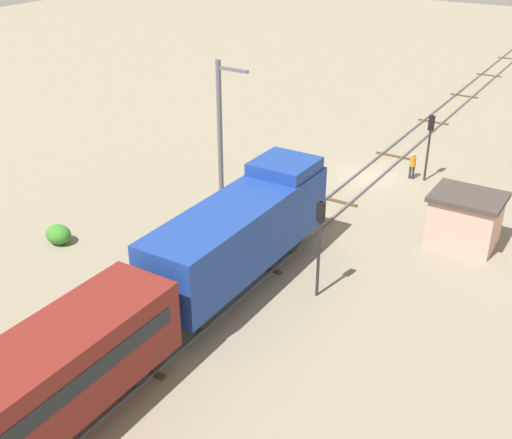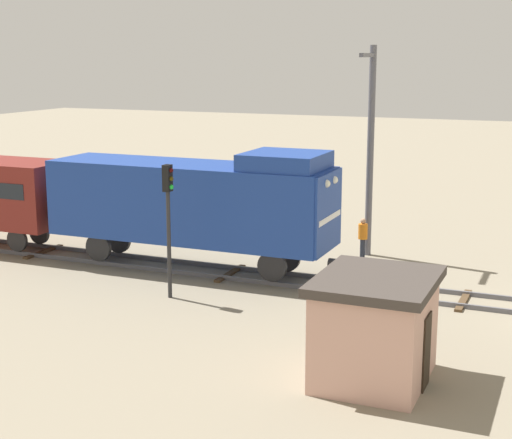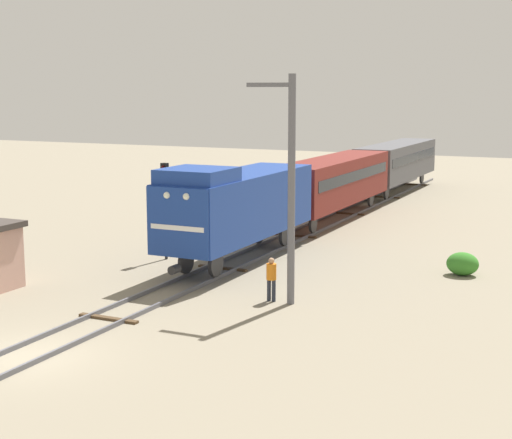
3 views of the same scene
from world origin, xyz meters
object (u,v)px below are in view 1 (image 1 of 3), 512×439
at_px(locomotive, 243,228).
at_px(traffic_signal_mid, 320,232).
at_px(traffic_signal_near, 430,136).
at_px(worker_by_signal, 233,199).
at_px(relay_hut, 465,219).
at_px(worker_near_track, 413,164).
at_px(catenary_mast, 221,136).

relative_size(locomotive, traffic_signal_mid, 2.52).
relative_size(traffic_signal_near, worker_by_signal, 2.47).
relative_size(locomotive, relay_hut, 3.31).
bearing_deg(worker_near_track, traffic_signal_mid, 46.86).
xyz_separation_m(traffic_signal_mid, worker_near_track, (1.00, -14.96, -2.18)).
bearing_deg(worker_by_signal, traffic_signal_mid, 103.95).
relative_size(traffic_signal_near, relay_hut, 1.20).
distance_m(traffic_signal_near, relay_hut, 8.31).
xyz_separation_m(traffic_signal_near, worker_near_track, (0.80, 0.18, -1.92)).
bearing_deg(locomotive, traffic_signal_mid, -167.31).
bearing_deg(locomotive, worker_by_signal, -52.49).
height_order(traffic_signal_mid, relay_hut, traffic_signal_mid).
bearing_deg(locomotive, traffic_signal_near, -101.37).
height_order(traffic_signal_near, traffic_signal_mid, traffic_signal_mid).
bearing_deg(relay_hut, catenary_mast, 15.69).
distance_m(traffic_signal_near, worker_by_signal, 12.94).
bearing_deg(relay_hut, traffic_signal_mid, 63.43).
height_order(worker_near_track, worker_by_signal, same).
xyz_separation_m(locomotive, worker_by_signal, (4.20, -5.47, -1.78)).
bearing_deg(catenary_mast, traffic_signal_near, -127.96).
bearing_deg(locomotive, catenary_mast, -47.91).
distance_m(worker_near_track, relay_hut, 8.48).
distance_m(locomotive, traffic_signal_mid, 3.51).
bearing_deg(worker_near_track, traffic_signal_near, 145.97).
bearing_deg(traffic_signal_mid, worker_near_track, -86.18).
bearing_deg(traffic_signal_near, relay_hut, 121.77).
xyz_separation_m(locomotive, catenary_mast, (4.94, -5.47, 1.76)).
bearing_deg(worker_near_track, locomotive, 34.36).
bearing_deg(traffic_signal_near, catenary_mast, 52.04).
distance_m(worker_near_track, worker_by_signal, 12.19).
distance_m(locomotive, catenary_mast, 7.58).
bearing_deg(worker_near_track, worker_by_signal, 10.27).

